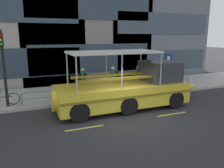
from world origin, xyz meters
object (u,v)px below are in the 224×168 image
(pedestrian_near_bow, at_px, (138,74))
(leaned_bicycle, at_px, (3,99))
(parking_sign, at_px, (168,65))
(pedestrian_mid_left, at_px, (113,76))
(traffic_light_pole, at_px, (3,61))
(duck_tour_boat, at_px, (131,89))
(pedestrian_mid_right, at_px, (83,78))

(pedestrian_near_bow, bearing_deg, leaned_bicycle, -174.27)
(leaned_bicycle, distance_m, pedestrian_near_bow, 9.28)
(parking_sign, height_order, pedestrian_mid_left, parking_sign)
(parking_sign, xyz_separation_m, pedestrian_mid_left, (-3.96, 1.02, -0.74))
(traffic_light_pole, relative_size, parking_sign, 1.60)
(duck_tour_boat, xyz_separation_m, pedestrian_near_bow, (2.31, 3.43, 0.14))
(traffic_light_pole, distance_m, parking_sign, 10.91)
(traffic_light_pole, distance_m, leaned_bicycle, 2.22)
(parking_sign, bearing_deg, pedestrian_mid_left, 165.52)
(leaned_bicycle, distance_m, duck_tour_boat, 7.36)
(duck_tour_boat, distance_m, pedestrian_mid_right, 3.95)
(leaned_bicycle, height_order, pedestrian_mid_left, pedestrian_mid_left)
(traffic_light_pole, xyz_separation_m, pedestrian_mid_right, (4.72, 1.21, -1.50))
(duck_tour_boat, bearing_deg, pedestrian_mid_left, 85.99)
(pedestrian_mid_right, bearing_deg, leaned_bicycle, -169.43)
(traffic_light_pole, relative_size, duck_tour_boat, 0.45)
(traffic_light_pole, distance_m, pedestrian_mid_left, 7.17)
(traffic_light_pole, relative_size, pedestrian_near_bow, 2.43)
(pedestrian_near_bow, xyz_separation_m, pedestrian_mid_right, (-4.27, -0.00, 0.01))
(leaned_bicycle, bearing_deg, traffic_light_pole, -52.44)
(duck_tour_boat, height_order, pedestrian_mid_right, duck_tour_boat)
(duck_tour_boat, bearing_deg, leaned_bicycle, 160.05)
(duck_tour_boat, xyz_separation_m, pedestrian_mid_right, (-1.96, 3.43, 0.15))
(pedestrian_mid_right, bearing_deg, pedestrian_mid_left, -1.54)
(traffic_light_pole, xyz_separation_m, leaned_bicycle, (-0.22, 0.28, -2.20))
(duck_tour_boat, bearing_deg, pedestrian_near_bow, 56.02)
(pedestrian_mid_left, bearing_deg, leaned_bicycle, -173.10)
(duck_tour_boat, height_order, pedestrian_near_bow, duck_tour_boat)
(parking_sign, height_order, duck_tour_boat, duck_tour_boat)
(duck_tour_boat, relative_size, pedestrian_near_bow, 5.37)
(pedestrian_mid_right, bearing_deg, traffic_light_pole, -165.67)
(pedestrian_near_bow, bearing_deg, duck_tour_boat, -123.98)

